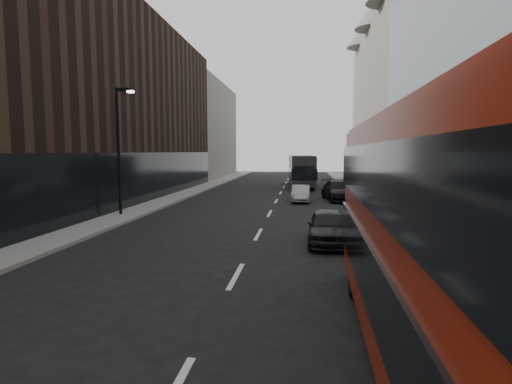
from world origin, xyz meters
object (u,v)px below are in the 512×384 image
(street_lamp, at_px, (120,142))
(grey_bus, at_px, (301,170))
(car_b, at_px, (301,193))
(car_a, at_px, (328,226))
(red_bus, at_px, (444,232))
(car_c, at_px, (339,191))

(street_lamp, distance_m, grey_bus, 22.73)
(grey_bus, relative_size, car_b, 2.77)
(grey_bus, xyz_separation_m, car_b, (0.02, -12.27, -1.14))
(street_lamp, bearing_deg, car_a, -25.63)
(street_lamp, height_order, car_a, street_lamp)
(street_lamp, xyz_separation_m, red_bus, (12.43, -14.66, -1.82))
(car_a, bearing_deg, grey_bus, 94.54)
(grey_bus, height_order, car_b, grey_bus)
(car_b, bearing_deg, car_a, -84.77)
(car_c, bearing_deg, red_bus, -98.33)
(grey_bus, height_order, car_a, grey_bus)
(red_bus, xyz_separation_m, grey_bus, (-2.44, 34.93, -0.61))
(car_b, bearing_deg, red_bus, -83.69)
(red_bus, bearing_deg, street_lamp, 131.90)
(street_lamp, relative_size, car_c, 1.38)
(red_bus, height_order, car_a, red_bus)
(grey_bus, relative_size, car_a, 2.56)
(street_lamp, distance_m, car_c, 16.14)
(street_lamp, bearing_deg, red_bus, -49.72)
(car_a, xyz_separation_m, car_b, (-1.17, 13.37, -0.07))
(grey_bus, bearing_deg, car_b, -93.53)
(car_c, bearing_deg, grey_bus, 97.33)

